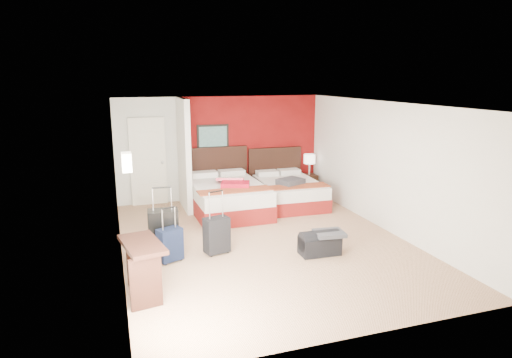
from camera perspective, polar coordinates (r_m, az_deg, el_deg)
name	(u,v)px	position (r m, az deg, el deg)	size (l,w,h in m)	color
ground	(264,242)	(8.29, 1.04, -7.99)	(6.50, 6.50, 0.00)	tan
room_walls	(174,165)	(8.97, -10.47, 1.77)	(5.02, 6.52, 2.50)	silver
red_accent_panel	(250,147)	(11.18, -0.76, 4.13)	(3.50, 0.04, 2.50)	maroon
partition_wall	(184,154)	(10.18, -9.15, 3.10)	(0.12, 1.20, 2.50)	silver
entry_door	(148,162)	(10.71, -13.58, 2.16)	(0.82, 0.06, 2.05)	silver
bed_left	(227,198)	(9.95, -3.67, -2.44)	(1.52, 2.17, 0.65)	white
bed_right	(289,193)	(10.57, 4.27, -1.77)	(1.32, 1.88, 0.56)	silver
red_suitcase_open	(233,182)	(9.79, -2.98, -0.42)	(0.60, 0.82, 0.10)	red
jacket_bundle	(291,182)	(10.18, 4.43, -0.33)	(0.54, 0.44, 0.13)	#3E3F44
nightstand	(309,184)	(11.58, 6.75, -0.67)	(0.36, 0.36, 0.51)	black
table_lamp	(309,165)	(11.47, 6.82, 1.84)	(0.29, 0.29, 0.52)	silver
suitcase_black	(164,233)	(7.78, -11.68, -6.75)	(0.50, 0.31, 0.75)	black
suitcase_charcoal	(217,237)	(7.69, -5.03, -7.31)	(0.41, 0.25, 0.61)	black
suitcase_navy	(170,246)	(7.49, -10.90, -8.38)	(0.38, 0.24, 0.53)	black
duffel_bag	(320,245)	(7.76, 8.11, -8.27)	(0.67, 0.36, 0.34)	black
jacket_draped	(329,233)	(7.71, 9.33, -6.83)	(0.49, 0.41, 0.07)	#3B3C41
desk	(143,269)	(6.44, -14.15, -11.04)	(0.46, 0.93, 0.77)	black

